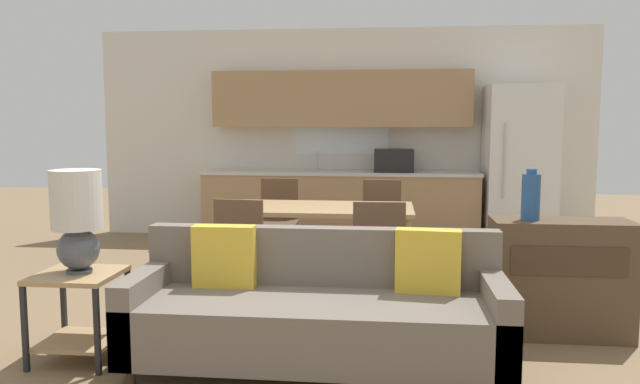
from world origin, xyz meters
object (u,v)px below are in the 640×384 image
(dining_table, at_px, (321,213))
(refrigerator, at_px, (519,167))
(side_table, at_px, (79,301))
(dining_chair_far_left, at_px, (278,217))
(dining_chair_near_right, at_px, (378,250))
(couch, at_px, (317,312))
(table_lamp, at_px, (77,216))
(dining_chair_far_right, at_px, (381,219))
(credenza, at_px, (560,278))
(dining_chair_near_left, at_px, (244,247))
(vase, at_px, (531,196))

(dining_table, bearing_deg, refrigerator, 43.70)
(side_table, distance_m, dining_chair_far_left, 2.89)
(dining_chair_near_right, distance_m, dining_chair_far_left, 1.94)
(couch, distance_m, table_lamp, 1.63)
(side_table, xyz_separation_m, dining_chair_far_right, (1.89, 2.72, 0.13))
(dining_table, xyz_separation_m, credenza, (1.83, -1.16, -0.27))
(dining_chair_far_right, relative_size, dining_chair_far_left, 1.00)
(dining_chair_near_right, distance_m, dining_chair_near_left, 1.09)
(credenza, bearing_deg, dining_table, 147.61)
(side_table, bearing_deg, credenza, 14.18)
(table_lamp, xyz_separation_m, dining_chair_far_right, (1.88, 2.71, -0.41))
(side_table, height_order, table_lamp, table_lamp)
(dining_table, xyz_separation_m, dining_chair_near_left, (-0.54, -0.78, -0.17))
(dining_chair_far_left, bearing_deg, vase, -45.33)
(dining_table, relative_size, couch, 0.74)
(dining_table, bearing_deg, dining_chair_far_right, 54.44)
(refrigerator, height_order, side_table, refrigerator)
(dining_table, distance_m, dining_chair_far_right, 0.95)
(couch, relative_size, dining_chair_near_left, 2.50)
(side_table, height_order, vase, vase)
(dining_chair_far_left, bearing_deg, side_table, -108.67)
(refrigerator, bearing_deg, dining_chair_near_right, -119.55)
(dining_table, xyz_separation_m, table_lamp, (-1.33, -1.95, 0.24))
(credenza, bearing_deg, dining_chair_far_left, 140.28)
(couch, xyz_separation_m, dining_chair_near_right, (0.36, 1.10, 0.17))
(couch, height_order, table_lamp, table_lamp)
(table_lamp, distance_m, dining_chair_far_right, 3.32)
(couch, bearing_deg, side_table, -177.84)
(couch, height_order, credenza, couch)
(dining_table, relative_size, table_lamp, 2.58)
(side_table, height_order, dining_chair_far_right, dining_chair_far_right)
(dining_table, height_order, dining_chair_near_left, dining_chair_near_left)
(dining_chair_far_right, bearing_deg, dining_table, -122.10)
(side_table, relative_size, dining_chair_near_right, 0.62)
(couch, relative_size, credenza, 2.38)
(dining_table, bearing_deg, side_table, -124.40)
(refrigerator, height_order, dining_chair_near_right, refrigerator)
(credenza, relative_size, dining_chair_far_right, 1.05)
(side_table, distance_m, table_lamp, 0.54)
(refrigerator, distance_m, dining_chair_far_right, 2.16)
(side_table, relative_size, table_lamp, 0.87)
(table_lamp, height_order, dining_chair_near_right, table_lamp)
(credenza, distance_m, dining_chair_far_left, 3.08)
(vase, distance_m, dining_chair_far_right, 2.26)
(vase, distance_m, dining_chair_near_left, 2.24)
(refrigerator, xyz_separation_m, table_lamp, (-3.51, -4.03, -0.05))
(credenza, distance_m, dining_chair_near_left, 2.41)
(vase, bearing_deg, refrigerator, 79.96)
(couch, relative_size, table_lamp, 3.50)
(couch, xyz_separation_m, vase, (1.42, 0.73, 0.66))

